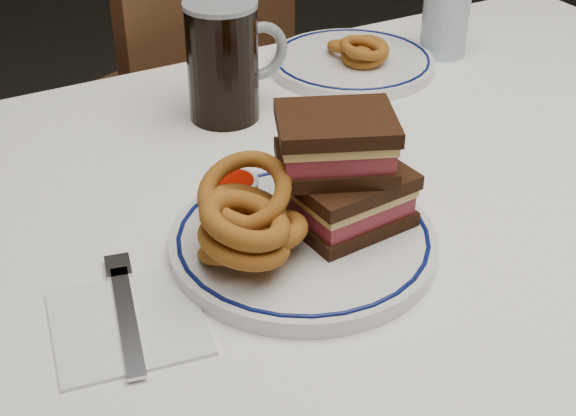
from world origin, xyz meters
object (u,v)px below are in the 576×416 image
main_plate (303,241)px  beer_mug (225,60)px  far_plate (352,62)px  reuben_sandwich (342,171)px  chair_far (175,101)px

main_plate → beer_mug: (0.06, 0.33, 0.07)m
far_plate → reuben_sandwich: bearing=-124.2°
chair_far → far_plate: size_ratio=3.74×
main_plate → far_plate: size_ratio=1.10×
reuben_sandwich → far_plate: size_ratio=0.58×
chair_far → reuben_sandwich: size_ratio=6.49×
chair_far → beer_mug: chair_far is taller
chair_far → main_plate: (-0.17, -0.85, 0.23)m
chair_far → reuben_sandwich: 0.90m
reuben_sandwich → beer_mug: bearing=87.4°
chair_far → beer_mug: size_ratio=5.85×
reuben_sandwich → beer_mug: (0.01, 0.33, 0.00)m
chair_far → main_plate: size_ratio=3.39×
chair_far → beer_mug: 0.61m
beer_mug → reuben_sandwich: bearing=-92.6°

